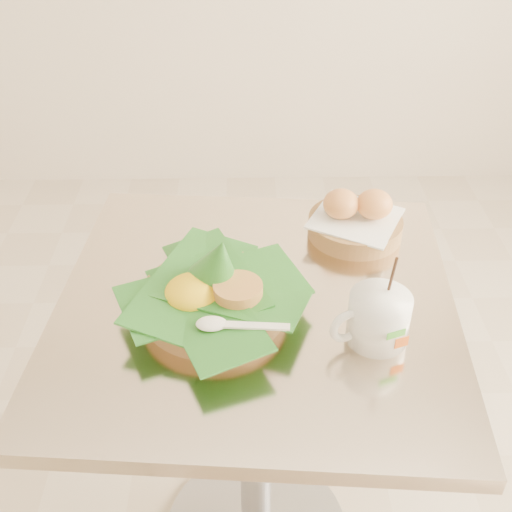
{
  "coord_description": "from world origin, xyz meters",
  "views": [
    {
      "loc": [
        0.09,
        -0.86,
        1.48
      ],
      "look_at": [
        0.1,
        0.04,
        0.82
      ],
      "focal_mm": 45.0,
      "sensor_mm": 36.0,
      "label": 1
    }
  ],
  "objects_px": {
    "rice_basket": "(214,291)",
    "coffee_mug": "(377,318)",
    "cafe_table": "(256,385)",
    "bread_basket": "(356,220)"
  },
  "relations": [
    {
      "from": "cafe_table",
      "to": "coffee_mug",
      "type": "height_order",
      "value": "coffee_mug"
    },
    {
      "from": "cafe_table",
      "to": "bread_basket",
      "type": "bearing_deg",
      "value": 44.93
    },
    {
      "from": "coffee_mug",
      "to": "rice_basket",
      "type": "bearing_deg",
      "value": 163.97
    },
    {
      "from": "cafe_table",
      "to": "rice_basket",
      "type": "height_order",
      "value": "rice_basket"
    },
    {
      "from": "rice_basket",
      "to": "coffee_mug",
      "type": "bearing_deg",
      "value": -16.03
    },
    {
      "from": "coffee_mug",
      "to": "bread_basket",
      "type": "bearing_deg",
      "value": 87.91
    },
    {
      "from": "bread_basket",
      "to": "rice_basket",
      "type": "bearing_deg",
      "value": -140.11
    },
    {
      "from": "bread_basket",
      "to": "cafe_table",
      "type": "bearing_deg",
      "value": -135.07
    },
    {
      "from": "rice_basket",
      "to": "coffee_mug",
      "type": "xyz_separation_m",
      "value": [
        0.27,
        -0.08,
        0.0
      ]
    },
    {
      "from": "cafe_table",
      "to": "rice_basket",
      "type": "xyz_separation_m",
      "value": [
        -0.07,
        -0.03,
        0.26
      ]
    }
  ]
}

